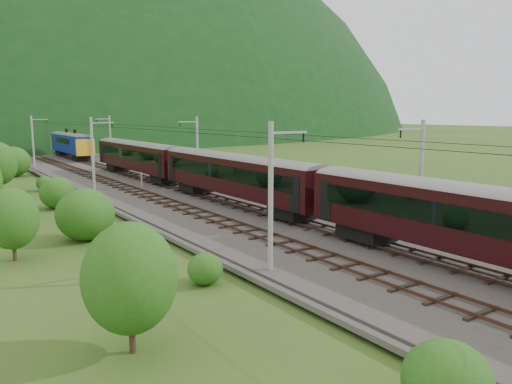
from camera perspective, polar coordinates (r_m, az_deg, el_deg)
ground at (r=31.45m, az=10.90°, el=-7.26°), size 600.00×600.00×0.00m
railbed at (r=38.85m, az=0.39°, el=-3.73°), size 14.00×220.00×0.30m
track_left at (r=37.52m, az=-2.63°, el=-3.86°), size 2.40×220.00×0.27m
track_right at (r=40.18m, az=3.21°, el=-2.99°), size 2.40×220.00×0.27m
catenary_left at (r=55.51m, az=-18.09°, el=4.22°), size 2.54×192.28×8.00m
catenary_right at (r=60.08m, az=-6.79°, el=4.93°), size 2.54×192.28×8.00m
overhead_wires at (r=37.92m, az=0.40°, el=6.56°), size 4.83×198.00×0.03m
train at (r=45.58m, az=-2.34°, el=2.69°), size 3.15×127.39×5.49m
hazard_post_near at (r=58.94m, az=-12.94°, el=1.40°), size 0.18×0.18×1.66m
hazard_post_far at (r=78.52m, az=-18.13°, el=2.92°), size 0.14×0.14×1.35m
signal at (r=66.46m, az=-18.07°, el=2.27°), size 0.21×0.21×1.91m
vegetation_left at (r=52.51m, az=-26.20°, el=1.24°), size 13.55×145.23×6.08m
vegetation_right at (r=44.61m, az=16.06°, el=-1.01°), size 6.56×105.69×2.83m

